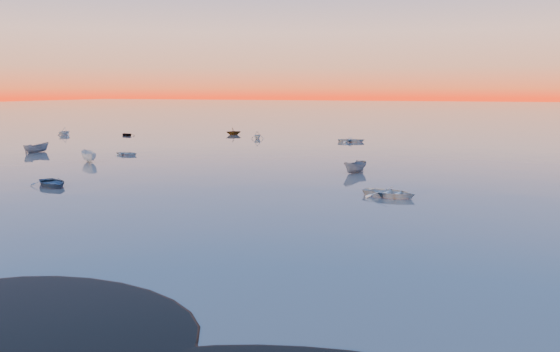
% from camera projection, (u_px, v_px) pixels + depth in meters
% --- Properties ---
extents(ground, '(600.00, 600.00, 0.00)m').
position_uv_depth(ground, '(401.00, 132.00, 113.77)').
color(ground, '#675C56').
rests_on(ground, ground).
extents(mud_lobes, '(140.00, 6.00, 0.07)m').
position_uv_depth(mud_lobes, '(54.00, 338.00, 19.66)').
color(mud_lobes, black).
rests_on(mud_lobes, ground).
extents(moored_fleet, '(124.00, 58.00, 1.20)m').
position_uv_depth(moored_fleet, '(356.00, 159.00, 69.98)').
color(moored_fleet, silver).
rests_on(moored_fleet, ground).
extents(boat_near_left, '(3.77, 4.58, 1.07)m').
position_uv_depth(boat_near_left, '(52.00, 186.00, 50.28)').
color(boat_near_left, '#364C68').
rests_on(boat_near_left, ground).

